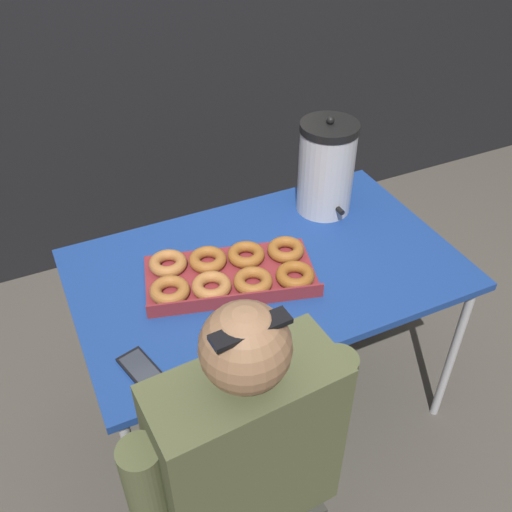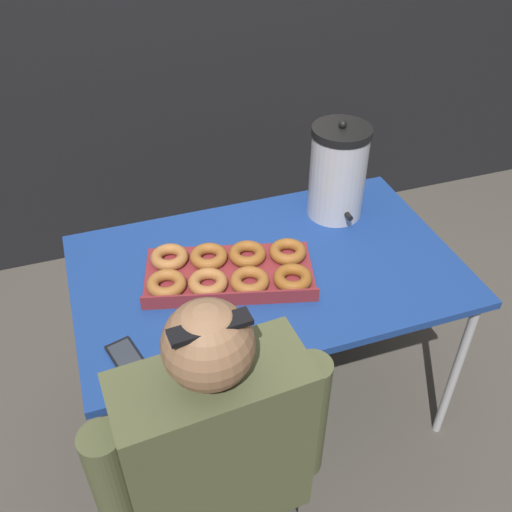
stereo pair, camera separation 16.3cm
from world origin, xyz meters
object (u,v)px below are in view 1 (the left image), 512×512
(person_seated, at_px, (248,486))
(coffee_urn, at_px, (326,168))
(donut_box, at_px, (230,272))
(cell_phone, at_px, (141,370))

(person_seated, bearing_deg, coffee_urn, -133.88)
(donut_box, height_order, person_seated, person_seated)
(coffee_urn, bearing_deg, person_seated, -129.96)
(donut_box, height_order, cell_phone, donut_box)
(cell_phone, distance_m, person_seated, 0.43)
(donut_box, bearing_deg, cell_phone, -131.28)
(person_seated, bearing_deg, donut_box, -113.41)
(donut_box, relative_size, person_seated, 0.51)
(donut_box, distance_m, person_seated, 0.68)
(cell_phone, xyz_separation_m, person_seated, (0.16, -0.36, -0.17))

